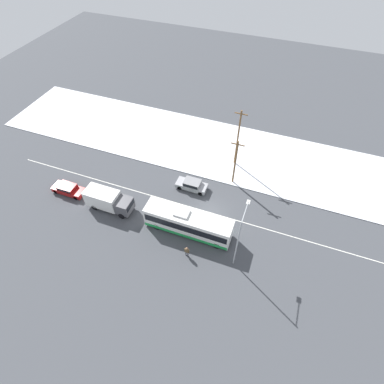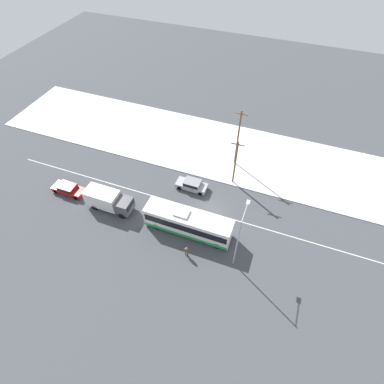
{
  "view_description": "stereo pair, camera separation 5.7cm",
  "coord_description": "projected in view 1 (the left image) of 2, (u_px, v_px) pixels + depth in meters",
  "views": [
    {
      "loc": [
        6.34,
        -23.7,
        31.76
      ],
      "look_at": [
        -3.02,
        1.46,
        1.4
      ],
      "focal_mm": 28.0,
      "sensor_mm": 36.0,
      "label": 1
    },
    {
      "loc": [
        6.39,
        -23.68,
        31.76
      ],
      "look_at": [
        -3.02,
        1.46,
        1.4
      ],
      "focal_mm": 28.0,
      "sensor_mm": 36.0,
      "label": 2
    }
  ],
  "objects": [
    {
      "name": "snow_lot",
      "position": [
        234.0,
        153.0,
        47.9
      ],
      "size": [
        80.0,
        14.04,
        0.12
      ],
      "color": "white",
      "rests_on": "ground_plane"
    },
    {
      "name": "pedestrian_at_stop",
      "position": [
        187.0,
        251.0,
        34.93
      ],
      "size": [
        0.61,
        0.27,
        1.69
      ],
      "color": "#23232D",
      "rests_on": "ground_plane"
    },
    {
      "name": "sedan_car",
      "position": [
        192.0,
        184.0,
        42.26
      ],
      "size": [
        4.42,
        1.8,
        1.48
      ],
      "rotation": [
        0.0,
        0.0,
        3.14
      ],
      "color": "#9E9EA3",
      "rests_on": "ground_plane"
    },
    {
      "name": "streetlamp",
      "position": [
        240.0,
        234.0,
        31.51
      ],
      "size": [
        0.36,
        3.16,
        8.23
      ],
      "color": "#9EA3A8",
      "rests_on": "ground_plane"
    },
    {
      "name": "city_bus",
      "position": [
        188.0,
        223.0,
        36.83
      ],
      "size": [
        10.98,
        2.57,
        3.39
      ],
      "color": "white",
      "rests_on": "ground_plane"
    },
    {
      "name": "lane_marking_center",
      "position": [
        209.0,
        212.0,
        39.97
      ],
      "size": [
        60.0,
        0.12,
        0.0
      ],
      "color": "silver",
      "rests_on": "ground_plane"
    },
    {
      "name": "parked_car_near_truck",
      "position": [
        68.0,
        189.0,
        41.77
      ],
      "size": [
        4.62,
        1.8,
        1.38
      ],
      "color": "maroon",
      "rests_on": "ground_plane"
    },
    {
      "name": "utility_pole_snowlot",
      "position": [
        238.0,
        138.0,
        42.7
      ],
      "size": [
        1.8,
        0.24,
        9.4
      ],
      "color": "brown",
      "rests_on": "ground_plane"
    },
    {
      "name": "utility_pole_roadside",
      "position": [
        235.0,
        162.0,
        40.74
      ],
      "size": [
        1.8,
        0.24,
        7.51
      ],
      "color": "brown",
      "rests_on": "ground_plane"
    },
    {
      "name": "ground_plane",
      "position": [
        209.0,
        212.0,
        39.97
      ],
      "size": [
        120.0,
        120.0,
        0.0
      ],
      "primitive_type": "plane",
      "color": "#424449"
    },
    {
      "name": "box_truck",
      "position": [
        108.0,
        200.0,
        39.39
      ],
      "size": [
        6.35,
        2.3,
        2.81
      ],
      "color": "silver",
      "rests_on": "ground_plane"
    }
  ]
}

